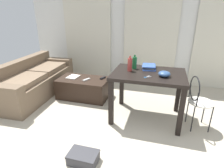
{
  "coord_description": "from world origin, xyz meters",
  "views": [
    {
      "loc": [
        0.36,
        -1.24,
        1.69
      ],
      "look_at": [
        -0.5,
        1.77,
        0.44
      ],
      "focal_mm": 29.45,
      "sensor_mm": 36.0,
      "label": 1
    }
  ],
  "objects_px": {
    "couch": "(33,81)",
    "scissors": "(147,77)",
    "bottle_near": "(135,63)",
    "tv_remote_secondary": "(86,80)",
    "craft_table": "(148,80)",
    "bottle_far": "(130,64)",
    "tv_remote_primary": "(103,78)",
    "coffee_table": "(84,88)",
    "book_stack": "(149,67)",
    "magazine": "(73,77)",
    "wire_chair": "(198,97)",
    "shoebox": "(83,157)",
    "bowl": "(164,74)"
  },
  "relations": [
    {
      "from": "bottle_near",
      "to": "magazine",
      "type": "distance_m",
      "value": 1.43
    },
    {
      "from": "craft_table",
      "to": "bottle_near",
      "type": "xyz_separation_m",
      "value": [
        -0.25,
        0.15,
        0.22
      ]
    },
    {
      "from": "wire_chair",
      "to": "tv_remote_secondary",
      "type": "distance_m",
      "value": 2.03
    },
    {
      "from": "magazine",
      "to": "bottle_far",
      "type": "bearing_deg",
      "value": -14.77
    },
    {
      "from": "bottle_near",
      "to": "tv_remote_secondary",
      "type": "bearing_deg",
      "value": 167.22
    },
    {
      "from": "bowl",
      "to": "magazine",
      "type": "bearing_deg",
      "value": 162.15
    },
    {
      "from": "bottle_near",
      "to": "tv_remote_secondary",
      "type": "relative_size",
      "value": 1.34
    },
    {
      "from": "wire_chair",
      "to": "tv_remote_primary",
      "type": "bearing_deg",
      "value": 159.05
    },
    {
      "from": "coffee_table",
      "to": "magazine",
      "type": "xyz_separation_m",
      "value": [
        -0.23,
        0.02,
        0.21
      ]
    },
    {
      "from": "wire_chair",
      "to": "book_stack",
      "type": "bearing_deg",
      "value": 158.26
    },
    {
      "from": "coffee_table",
      "to": "tv_remote_primary",
      "type": "relative_size",
      "value": 6.62
    },
    {
      "from": "coffee_table",
      "to": "wire_chair",
      "type": "relative_size",
      "value": 1.22
    },
    {
      "from": "bottle_near",
      "to": "shoebox",
      "type": "distance_m",
      "value": 1.65
    },
    {
      "from": "craft_table",
      "to": "bottle_far",
      "type": "bearing_deg",
      "value": 177.86
    },
    {
      "from": "bottle_near",
      "to": "magazine",
      "type": "xyz_separation_m",
      "value": [
        -1.31,
        0.3,
        -0.48
      ]
    },
    {
      "from": "wire_chair",
      "to": "magazine",
      "type": "height_order",
      "value": "wire_chair"
    },
    {
      "from": "tv_remote_secondary",
      "to": "bottle_far",
      "type": "bearing_deg",
      "value": 1.47
    },
    {
      "from": "couch",
      "to": "bowl",
      "type": "relative_size",
      "value": 11.83
    },
    {
      "from": "book_stack",
      "to": "scissors",
      "type": "bearing_deg",
      "value": -88.8
    },
    {
      "from": "tv_remote_primary",
      "to": "magazine",
      "type": "bearing_deg",
      "value": -154.2
    },
    {
      "from": "couch",
      "to": "scissors",
      "type": "relative_size",
      "value": 18.41
    },
    {
      "from": "craft_table",
      "to": "tv_remote_secondary",
      "type": "relative_size",
      "value": 6.48
    },
    {
      "from": "craft_table",
      "to": "tv_remote_secondary",
      "type": "height_order",
      "value": "craft_table"
    },
    {
      "from": "tv_remote_primary",
      "to": "magazine",
      "type": "height_order",
      "value": "tv_remote_primary"
    },
    {
      "from": "scissors",
      "to": "magazine",
      "type": "relative_size",
      "value": 0.43
    },
    {
      "from": "wire_chair",
      "to": "shoebox",
      "type": "relative_size",
      "value": 2.37
    },
    {
      "from": "bottle_near",
      "to": "tv_remote_secondary",
      "type": "distance_m",
      "value": 1.11
    },
    {
      "from": "bottle_near",
      "to": "tv_remote_secondary",
      "type": "xyz_separation_m",
      "value": [
        -0.98,
        0.22,
        -0.48
      ]
    },
    {
      "from": "couch",
      "to": "shoebox",
      "type": "bearing_deg",
      "value": -39.62
    },
    {
      "from": "couch",
      "to": "tv_remote_primary",
      "type": "xyz_separation_m",
      "value": [
        1.47,
        0.27,
        0.12
      ]
    },
    {
      "from": "book_stack",
      "to": "wire_chair",
      "type": "bearing_deg",
      "value": -21.74
    },
    {
      "from": "wire_chair",
      "to": "magazine",
      "type": "xyz_separation_m",
      "value": [
        -2.3,
        0.54,
        -0.1
      ]
    },
    {
      "from": "couch",
      "to": "shoebox",
      "type": "distance_m",
      "value": 2.38
    },
    {
      "from": "book_stack",
      "to": "magazine",
      "type": "distance_m",
      "value": 1.61
    },
    {
      "from": "bottle_far",
      "to": "tv_remote_primary",
      "type": "distance_m",
      "value": 0.97
    },
    {
      "from": "bottle_far",
      "to": "tv_remote_primary",
      "type": "height_order",
      "value": "bottle_far"
    },
    {
      "from": "tv_remote_primary",
      "to": "shoebox",
      "type": "xyz_separation_m",
      "value": [
        0.35,
        -1.78,
        -0.35
      ]
    },
    {
      "from": "couch",
      "to": "tv_remote_secondary",
      "type": "relative_size",
      "value": 11.98
    },
    {
      "from": "couch",
      "to": "craft_table",
      "type": "height_order",
      "value": "craft_table"
    },
    {
      "from": "shoebox",
      "to": "scissors",
      "type": "bearing_deg",
      "value": 59.7
    },
    {
      "from": "coffee_table",
      "to": "craft_table",
      "type": "height_order",
      "value": "craft_table"
    },
    {
      "from": "coffee_table",
      "to": "bottle_far",
      "type": "bearing_deg",
      "value": -22.27
    },
    {
      "from": "book_stack",
      "to": "shoebox",
      "type": "relative_size",
      "value": 0.94
    },
    {
      "from": "couch",
      "to": "wire_chair",
      "type": "height_order",
      "value": "wire_chair"
    },
    {
      "from": "bowl",
      "to": "tv_remote_secondary",
      "type": "xyz_separation_m",
      "value": [
        -1.46,
        0.5,
        -0.42
      ]
    },
    {
      "from": "couch",
      "to": "book_stack",
      "type": "relative_size",
      "value": 6.25
    },
    {
      "from": "craft_table",
      "to": "scissors",
      "type": "height_order",
      "value": "scissors"
    },
    {
      "from": "wire_chair",
      "to": "bottle_near",
      "type": "height_order",
      "value": "bottle_near"
    },
    {
      "from": "craft_table",
      "to": "bottle_near",
      "type": "relative_size",
      "value": 4.84
    },
    {
      "from": "bottle_near",
      "to": "bottle_far",
      "type": "xyz_separation_m",
      "value": [
        -0.05,
        -0.14,
        0.0
      ]
    }
  ]
}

